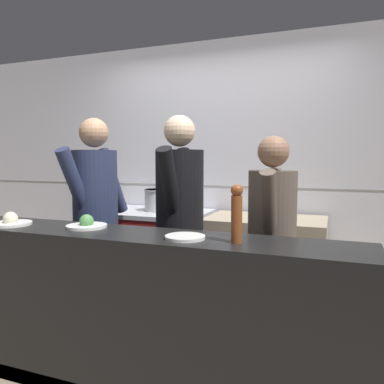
# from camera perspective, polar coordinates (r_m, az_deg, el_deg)

# --- Properties ---
(ground_plane) EXTENTS (14.00, 14.00, 0.00)m
(ground_plane) POSITION_cam_1_polar(r_m,az_deg,el_deg) (2.82, -5.52, -25.36)
(ground_plane) COLOR #7F705B
(wall_back_tiled) EXTENTS (8.00, 0.06, 2.60)m
(wall_back_tiled) POSITION_cam_1_polar(r_m,az_deg,el_deg) (3.82, 4.27, 3.18)
(wall_back_tiled) COLOR silver
(wall_back_tiled) RESTS_ON ground_plane
(oven_range) EXTENTS (1.14, 0.71, 0.92)m
(oven_range) POSITION_cam_1_polar(r_m,az_deg,el_deg) (3.79, -6.29, -9.71)
(oven_range) COLOR maroon
(oven_range) RESTS_ON ground_plane
(prep_counter) EXTENTS (1.02, 0.65, 0.91)m
(prep_counter) POSITION_cam_1_polar(r_m,az_deg,el_deg) (3.45, 11.03, -11.42)
(prep_counter) COLOR gray
(prep_counter) RESTS_ON ground_plane
(pass_counter) EXTENTS (2.77, 0.45, 0.98)m
(pass_counter) POSITION_cam_1_polar(r_m,az_deg,el_deg) (2.44, -9.23, -17.61)
(pass_counter) COLOR black
(pass_counter) RESTS_ON ground_plane
(stock_pot) EXTENTS (0.29, 0.29, 0.21)m
(stock_pot) POSITION_cam_1_polar(r_m,az_deg,el_deg) (3.68, -5.08, -1.13)
(stock_pot) COLOR #B7BABF
(stock_pot) RESTS_ON oven_range
(plated_dish_main) EXTENTS (0.27, 0.27, 0.10)m
(plated_dish_main) POSITION_cam_1_polar(r_m,az_deg,el_deg) (2.81, -25.92, -4.09)
(plated_dish_main) COLOR white
(plated_dish_main) RESTS_ON pass_counter
(plated_dish_appetiser) EXTENTS (0.26, 0.26, 0.09)m
(plated_dish_appetiser) POSITION_cam_1_polar(r_m,az_deg,el_deg) (2.53, -15.76, -4.76)
(plated_dish_appetiser) COLOR white
(plated_dish_appetiser) RESTS_ON pass_counter
(plated_dish_dessert) EXTENTS (0.23, 0.23, 0.02)m
(plated_dish_dessert) POSITION_cam_1_polar(r_m,az_deg,el_deg) (2.10, -1.07, -6.89)
(plated_dish_dessert) COLOR white
(plated_dish_dessert) RESTS_ON pass_counter
(pepper_mill) EXTENTS (0.07, 0.07, 0.31)m
(pepper_mill) POSITION_cam_1_polar(r_m,az_deg,el_deg) (1.99, 6.82, -3.12)
(pepper_mill) COLOR brown
(pepper_mill) RESTS_ON pass_counter
(chef_head_cook) EXTENTS (0.40, 0.77, 1.75)m
(chef_head_cook) POSITION_cam_1_polar(r_m,az_deg,el_deg) (3.12, -14.46, -3.44)
(chef_head_cook) COLOR black
(chef_head_cook) RESTS_ON ground_plane
(chef_sous) EXTENTS (0.38, 0.76, 1.75)m
(chef_sous) POSITION_cam_1_polar(r_m,az_deg,el_deg) (2.80, -1.88, -4.29)
(chef_sous) COLOR black
(chef_sous) RESTS_ON ground_plane
(chef_line) EXTENTS (0.33, 0.69, 1.58)m
(chef_line) POSITION_cam_1_polar(r_m,az_deg,el_deg) (2.59, 12.04, -7.23)
(chef_line) COLOR black
(chef_line) RESTS_ON ground_plane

